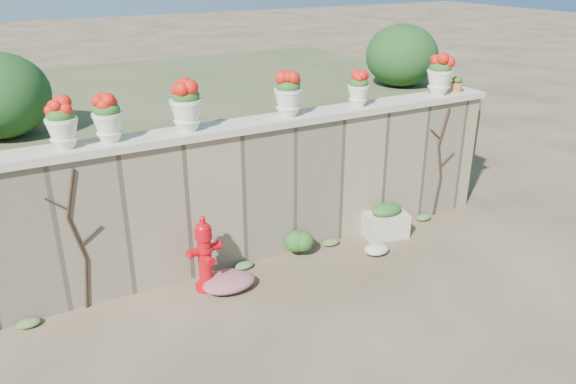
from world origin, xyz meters
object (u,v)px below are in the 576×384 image
planter_box (386,221)px  urn_pot_0 (62,124)px  terracotta_pot (457,85)px  fire_hydrant (205,253)px

planter_box → urn_pot_0: urn_pot_0 is taller
planter_box → terracotta_pot: size_ratio=2.96×
fire_hydrant → terracotta_pot: (4.79, 0.54, 1.67)m
planter_box → terracotta_pot: bearing=28.4°
urn_pot_0 → terracotta_pot: bearing=-0.0°
urn_pot_0 → planter_box: bearing=-5.8°
urn_pot_0 → terracotta_pot: size_ratio=2.31×
fire_hydrant → planter_box: fire_hydrant is taller
planter_box → terracotta_pot: terracotta_pot is taller
planter_box → urn_pot_0: size_ratio=1.28×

